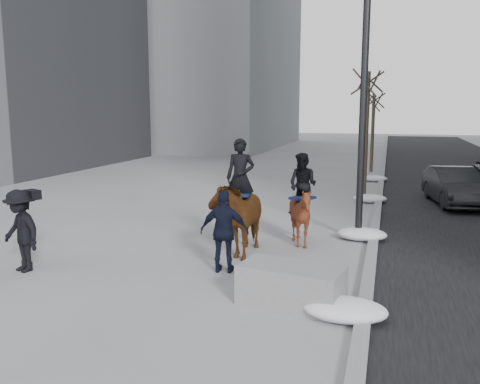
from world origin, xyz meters
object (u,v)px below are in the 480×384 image
(mounted_left, at_px, (239,211))
(mounted_right, at_px, (302,209))
(planter, at_px, (291,285))
(car_near, at_px, (454,186))

(mounted_left, distance_m, mounted_right, 1.69)
(planter, distance_m, mounted_left, 3.49)
(car_near, relative_size, mounted_left, 1.49)
(mounted_left, relative_size, mounted_right, 1.17)
(planter, xyz_separation_m, car_near, (3.84, 10.88, 0.31))
(planter, relative_size, car_near, 0.44)
(car_near, height_order, mounted_left, mounted_left)
(planter, relative_size, mounted_left, 0.65)
(car_near, bearing_deg, mounted_left, -134.41)
(planter, bearing_deg, mounted_right, 97.09)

